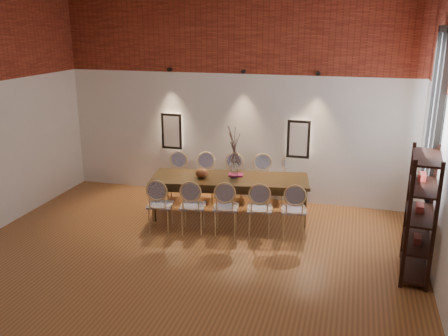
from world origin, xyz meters
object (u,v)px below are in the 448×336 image
(chair_near_d, at_px, (260,208))
(chair_far_c, at_px, (233,180))
(chair_far_e, at_px, (291,181))
(bowl, at_px, (202,173))
(book, at_px, (236,175))
(chair_far_a, at_px, (177,178))
(shelving_rack, at_px, (420,215))
(dining_table, at_px, (230,197))
(vase, at_px, (234,170))
(chair_near_c, at_px, (226,207))
(chair_far_d, at_px, (262,180))
(chair_near_b, at_px, (193,206))
(chair_near_e, at_px, (294,210))
(chair_near_a, at_px, (160,204))
(chair_far_b, at_px, (205,179))

(chair_near_d, bearing_deg, chair_far_c, 111.05)
(chair_far_e, distance_m, bowl, 1.85)
(book, bearing_deg, bowl, -153.97)
(chair_far_a, bearing_deg, shelving_rack, 147.00)
(dining_table, distance_m, vase, 0.53)
(chair_far_e, height_order, bowl, chair_far_e)
(chair_near_c, height_order, chair_far_d, same)
(chair_near_b, bearing_deg, dining_table, 52.41)
(chair_near_e, distance_m, vase, 1.36)
(chair_near_a, distance_m, book, 1.53)
(chair_near_e, bearing_deg, dining_table, 146.99)
(dining_table, xyz_separation_m, chair_near_e, (1.24, -0.53, 0.09))
(chair_near_c, bearing_deg, vase, 84.27)
(bowl, bearing_deg, chair_near_d, -22.81)
(chair_near_b, height_order, bowl, chair_near_b)
(chair_near_b, distance_m, book, 1.13)
(chair_near_a, bearing_deg, chair_near_b, -0.00)
(dining_table, distance_m, chair_near_a, 1.35)
(chair_near_b, bearing_deg, bowl, 84.93)
(chair_near_a, height_order, chair_far_c, same)
(chair_near_e, distance_m, bowl, 1.81)
(chair_near_b, bearing_deg, book, 52.34)
(chair_near_e, bearing_deg, chair_far_c, 127.59)
(chair_far_b, bearing_deg, chair_far_a, -0.00)
(chair_near_c, bearing_deg, dining_table, 90.00)
(dining_table, relative_size, vase, 9.42)
(chair_near_b, xyz_separation_m, book, (0.51, 0.96, 0.30))
(chair_far_a, bearing_deg, chair_near_a, 90.00)
(chair_near_d, bearing_deg, book, 118.49)
(chair_far_e, height_order, book, chair_far_e)
(chair_far_a, bearing_deg, chair_far_d, -180.00)
(chair_far_a, height_order, book, chair_far_a)
(dining_table, height_order, chair_far_c, chair_far_c)
(dining_table, distance_m, shelving_rack, 3.38)
(chair_far_a, bearing_deg, chair_near_d, 139.10)
(chair_far_b, bearing_deg, vase, 131.03)
(dining_table, height_order, chair_far_e, chair_far_e)
(chair_near_c, distance_m, chair_far_b, 1.57)
(bowl, bearing_deg, chair_near_e, -12.92)
(dining_table, relative_size, chair_near_d, 3.00)
(chair_far_e, xyz_separation_m, vase, (-0.92, -0.90, 0.43))
(chair_near_b, relative_size, chair_near_d, 1.00)
(chair_near_a, distance_m, chair_near_d, 1.69)
(chair_far_b, xyz_separation_m, book, (0.76, -0.49, 0.30))
(chair_near_b, bearing_deg, chair_near_c, 0.00)
(chair_far_e, relative_size, shelving_rack, 0.52)
(chair_near_e, bearing_deg, chair_far_e, 90.00)
(chair_near_e, distance_m, chair_far_e, 1.47)
(chair_near_c, height_order, chair_far_e, same)
(chair_near_d, distance_m, book, 1.02)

